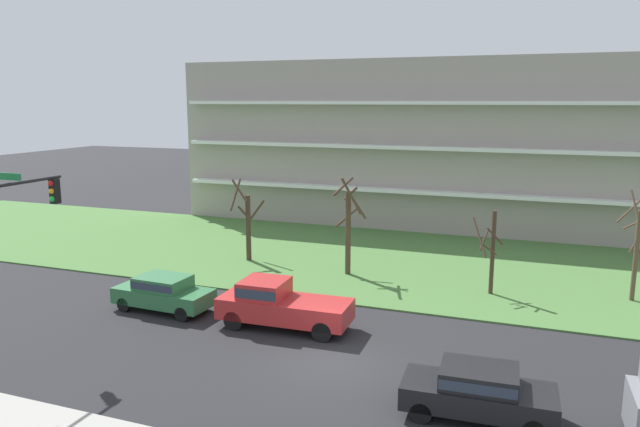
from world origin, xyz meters
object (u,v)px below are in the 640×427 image
object	(u,v)px
tree_far_left	(247,222)
pickup_red_near_right	(279,303)
tree_left	(349,225)
sedan_green_center_left	(163,292)
sedan_black_near_left	(478,390)
tree_right	(637,246)
tree_center	(491,251)

from	to	relation	value
tree_far_left	pickup_red_near_right	size ratio (longest dim) A/B	0.88
tree_far_left	tree_left	xyz separation A→B (m)	(6.30, -0.63, 0.39)
tree_left	sedan_green_center_left	xyz separation A→B (m)	(-5.95, -8.08, -1.87)
sedan_black_near_left	pickup_red_near_right	xyz separation A→B (m)	(-8.40, 4.49, 0.14)
tree_far_left	pickup_red_near_right	xyz separation A→B (m)	(5.96, -8.72, -1.33)
tree_right	sedan_green_center_left	bearing A→B (deg)	-156.08
tree_center	tree_far_left	bearing A→B (deg)	174.00
tree_center	sedan_black_near_left	distance (m)	11.87
tree_right	pickup_red_near_right	bearing A→B (deg)	-148.09
tree_far_left	tree_left	size ratio (longest dim) A/B	0.90
tree_center	tree_right	xyz separation A→B (m)	(6.28, 1.40, 0.46)
tree_center	tree_left	bearing A→B (deg)	173.74
tree_center	sedan_green_center_left	world-z (taller)	tree_center
tree_left	sedan_green_center_left	size ratio (longest dim) A/B	1.19
sedan_green_center_left	pickup_red_near_right	distance (m)	5.61
tree_left	tree_center	distance (m)	7.39
tree_far_left	sedan_black_near_left	distance (m)	19.56
tree_left	tree_center	world-z (taller)	tree_left
tree_center	sedan_green_center_left	bearing A→B (deg)	-151.28
tree_center	pickup_red_near_right	bearing A→B (deg)	-136.46
pickup_red_near_right	tree_right	bearing A→B (deg)	-150.09
sedan_black_near_left	sedan_green_center_left	xyz separation A→B (m)	(-14.01, 4.50, 0.00)
sedan_green_center_left	tree_left	bearing A→B (deg)	-123.89
tree_right	pickup_red_near_right	world-z (taller)	tree_right
tree_left	pickup_red_near_right	world-z (taller)	tree_left
tree_right	sedan_green_center_left	size ratio (longest dim) A/B	1.17
tree_left	tree_right	size ratio (longest dim) A/B	1.02
pickup_red_near_right	tree_far_left	bearing A→B (deg)	-57.63
pickup_red_near_right	sedan_black_near_left	bearing A→B (deg)	149.86
tree_center	pickup_red_near_right	size ratio (longest dim) A/B	0.75
sedan_black_near_left	pickup_red_near_right	world-z (taller)	pickup_red_near_right
tree_center	sedan_green_center_left	distance (m)	15.20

